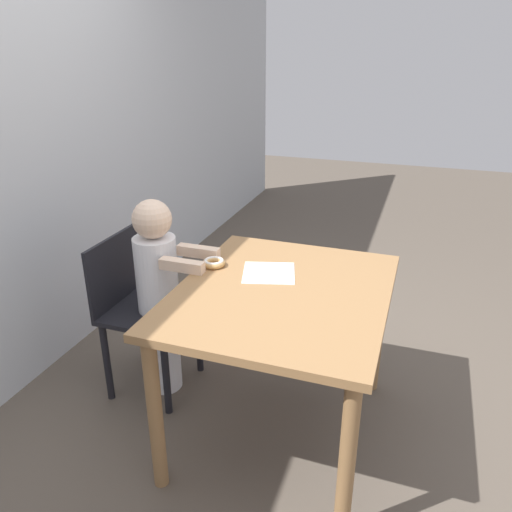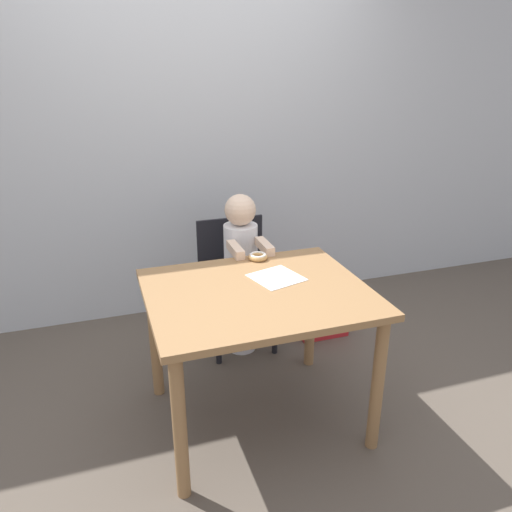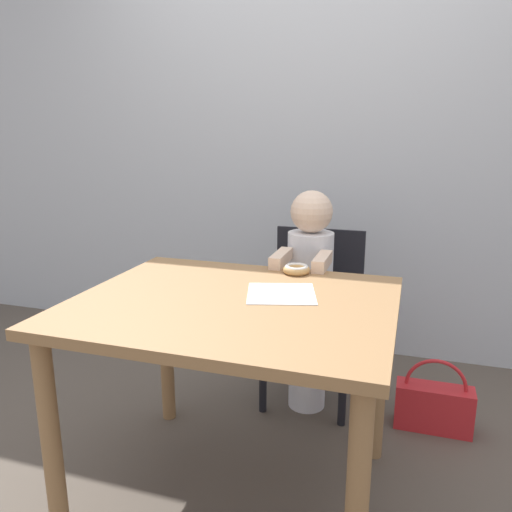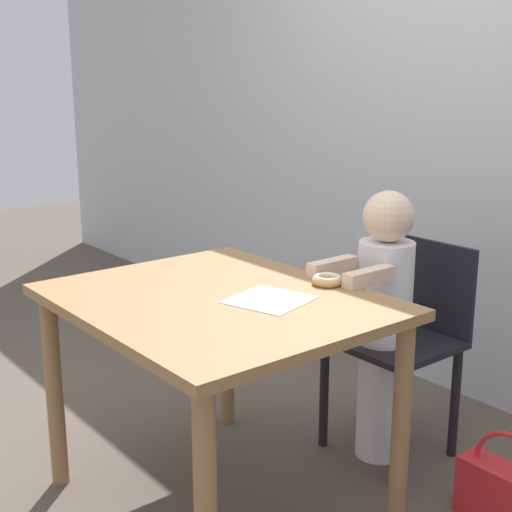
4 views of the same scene
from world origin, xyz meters
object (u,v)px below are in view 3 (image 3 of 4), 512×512
(handbag, at_px, (434,405))
(chair, at_px, (313,309))
(child_figure, at_px, (309,297))
(donut, at_px, (296,269))

(handbag, bearing_deg, chair, 167.03)
(child_figure, xyz_separation_m, donut, (0.01, -0.30, 0.21))
(child_figure, xyz_separation_m, handbag, (0.58, -0.02, -0.44))
(chair, relative_size, handbag, 2.46)
(chair, height_order, donut, chair)
(chair, height_order, handbag, chair)
(handbag, bearing_deg, donut, -153.90)
(child_figure, bearing_deg, donut, -88.76)
(donut, bearing_deg, chair, 90.91)
(donut, relative_size, handbag, 0.32)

